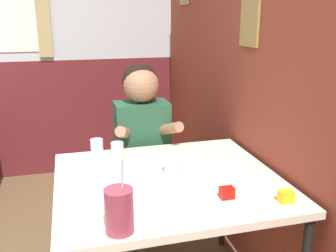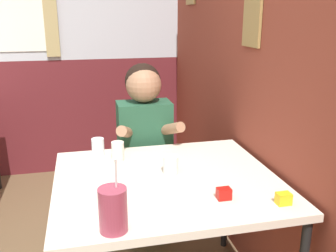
# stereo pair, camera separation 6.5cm
# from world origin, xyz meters

# --- Properties ---
(brick_wall_right) EXTENTS (0.08, 4.39, 2.70)m
(brick_wall_right) POSITION_xyz_m (1.38, 1.19, 1.35)
(brick_wall_right) COLOR brown
(brick_wall_right) RESTS_ON ground_plane
(back_wall) EXTENTS (5.70, 0.09, 2.70)m
(back_wall) POSITION_xyz_m (-0.01, 2.42, 1.36)
(back_wall) COLOR silver
(back_wall) RESTS_ON ground_plane
(main_table) EXTENTS (1.07, 0.95, 0.74)m
(main_table) POSITION_xyz_m (0.79, 0.40, 0.68)
(main_table) COLOR beige
(main_table) RESTS_ON ground_plane
(person_seated) EXTENTS (0.42, 0.42, 1.22)m
(person_seated) POSITION_xyz_m (0.79, 1.04, 0.66)
(person_seated) COLOR #235138
(person_seated) RESTS_ON ground_plane
(cocktail_pitcher) EXTENTS (0.11, 0.11, 0.29)m
(cocktail_pitcher) POSITION_xyz_m (0.49, -0.01, 0.83)
(cocktail_pitcher) COLOR #99384C
(cocktail_pitcher) RESTS_ON main_table
(glass_near_pitcher) EXTENTS (0.07, 0.07, 0.10)m
(glass_near_pitcher) POSITION_xyz_m (0.48, 0.78, 0.79)
(glass_near_pitcher) COLOR silver
(glass_near_pitcher) RESTS_ON main_table
(glass_center) EXTENTS (0.08, 0.08, 0.09)m
(glass_center) POSITION_xyz_m (0.82, 0.45, 0.79)
(glass_center) COLOR silver
(glass_center) RESTS_ON main_table
(glass_far_side) EXTENTS (0.07, 0.07, 0.10)m
(glass_far_side) POSITION_xyz_m (0.58, 0.68, 0.80)
(glass_far_side) COLOR silver
(glass_far_side) RESTS_ON main_table
(condiment_ketchup) EXTENTS (0.06, 0.04, 0.05)m
(condiment_ketchup) POSITION_xyz_m (0.98, 0.13, 0.77)
(condiment_ketchup) COLOR #B7140F
(condiment_ketchup) RESTS_ON main_table
(condiment_mustard) EXTENTS (0.06, 0.04, 0.05)m
(condiment_mustard) POSITION_xyz_m (1.21, 0.03, 0.77)
(condiment_mustard) COLOR yellow
(condiment_mustard) RESTS_ON main_table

